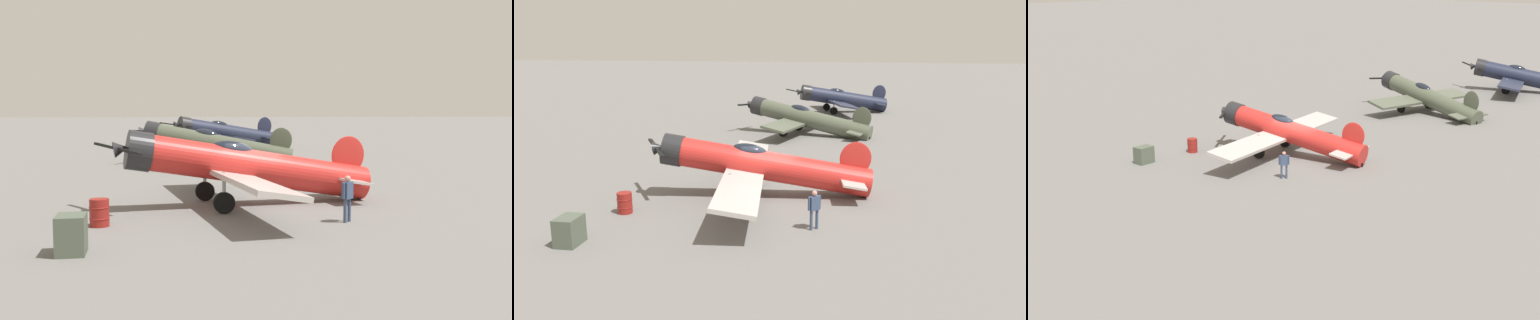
# 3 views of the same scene
# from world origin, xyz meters

# --- Properties ---
(ground_plane) EXTENTS (400.00, 400.00, 0.00)m
(ground_plane) POSITION_xyz_m (0.00, 0.00, 0.00)
(ground_plane) COLOR slate
(airplane_foreground) EXTENTS (11.26, 13.15, 3.07)m
(airplane_foreground) POSITION_xyz_m (0.52, 0.11, 1.54)
(airplane_foreground) COLOR red
(airplane_foreground) RESTS_ON ground_plane
(airplane_mid_apron) EXTENTS (11.20, 10.24, 3.27)m
(airplane_mid_apron) POSITION_xyz_m (1.31, -17.41, 1.33)
(airplane_mid_apron) COLOR #4C5442
(airplane_mid_apron) RESTS_ON ground_plane
(airplane_far_line) EXTENTS (10.86, 11.83, 3.09)m
(airplane_far_line) POSITION_xyz_m (0.02, -32.10, 1.51)
(airplane_far_line) COLOR #1E2338
(airplane_far_line) RESTS_ON ground_plane
(ground_crew_mechanic) EXTENTS (0.45, 0.48, 1.60)m
(ground_crew_mechanic) POSITION_xyz_m (-2.75, 3.91, 0.97)
(ground_crew_mechanic) COLOR #384766
(ground_crew_mechanic) RESTS_ON ground_plane
(equipment_crate) EXTENTS (0.85, 1.12, 1.05)m
(equipment_crate) POSITION_xyz_m (5.67, 7.57, 0.53)
(equipment_crate) COLOR #4C5647
(equipment_crate) RESTS_ON ground_plane
(fuel_drum) EXTENTS (0.67, 0.67, 0.91)m
(fuel_drum) POSITION_xyz_m (5.53, 3.89, 0.46)
(fuel_drum) COLOR maroon
(fuel_drum) RESTS_ON ground_plane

